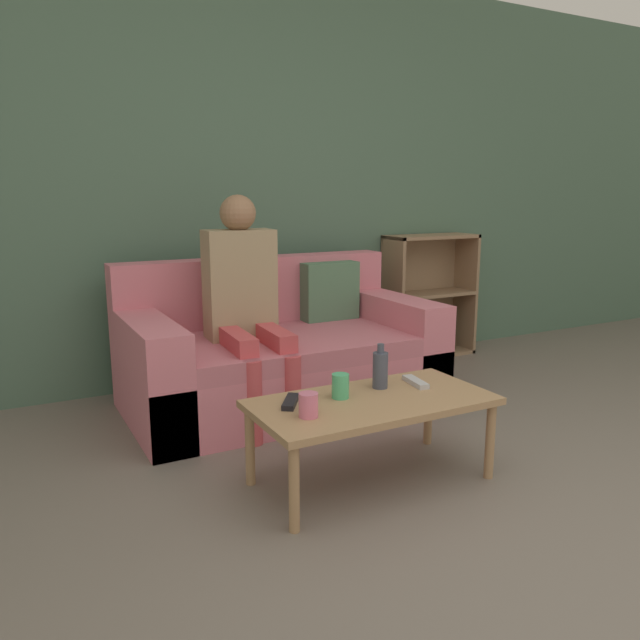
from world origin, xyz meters
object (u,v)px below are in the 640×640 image
Objects in this scene: person_adult at (244,293)px; cup_far at (308,405)px; coffee_table at (372,408)px; bookshelf at (424,309)px; tv_remote_1 at (291,402)px; couch at (280,357)px; bottle at (380,369)px; cup_near at (340,386)px; tv_remote_0 at (416,382)px.

person_adult is 12.66× the size of cup_far.
coffee_table is 0.84× the size of person_adult.
bookshelf is 2.35m from tv_remote_1.
couch is at bearing -160.49° from bookshelf.
bookshelf is 1.77m from person_adult.
bookshelf reaches higher than bottle.
tv_remote_1 reaches higher than coffee_table.
coffee_table is 10.67× the size of cup_far.
cup_near is 1.09× the size of cup_far.
couch is at bearing 85.96° from coffee_table.
cup_far reaches higher than tv_remote_0.
tv_remote_1 is (-0.33, 0.10, 0.05)m from coffee_table.
cup_far is (-0.33, -0.06, 0.08)m from coffee_table.
person_adult reaches higher than bookshelf.
bookshelf reaches higher than coffee_table.
tv_remote_0 is at bearing 0.54° from cup_near.
person_adult is at bearing -160.99° from couch.
bookshelf is at bearing 59.75° from tv_remote_0.
coffee_table is 0.20m from bottle.
cup_far is (-0.41, -1.16, 0.14)m from couch.
cup_near is (-0.11, 0.07, 0.09)m from coffee_table.
cup_near is 0.39m from tv_remote_0.
cup_far is (-0.22, -0.14, -0.00)m from cup_near.
cup_far is (-0.17, -1.08, -0.26)m from person_adult.
tv_remote_1 is (-0.16, -0.92, -0.30)m from person_adult.
cup_far is at bearing -158.93° from tv_remote_0.
cup_near is at bearing 145.98° from coffee_table.
tv_remote_0 is (0.44, -0.94, -0.30)m from person_adult.
bottle is (0.28, -0.90, -0.23)m from person_adult.
couch is at bearing 70.69° from cup_far.
cup_near is (0.05, -0.94, -0.26)m from person_adult.
coffee_table is at bearing 17.66° from tv_remote_1.
person_adult is at bearing 114.23° from tv_remote_1.
cup_near is 0.23m from bottle.
cup_far is 0.56× the size of tv_remote_1.
tv_remote_1 is at bearing -112.09° from couch.
bookshelf reaches higher than couch.
bottle is (0.11, 0.11, 0.12)m from coffee_table.
coffee_table is 0.35m from tv_remote_1.
bottle is at bearing -87.97° from couch.
cup_far reaches higher than coffee_table.
cup_far is at bearing -55.94° from tv_remote_1.
couch is 9.82× the size of tv_remote_0.
person_adult reaches higher than cup_near.
cup_near reaches higher than tv_remote_1.
tv_remote_1 is at bearing 173.56° from cup_near.
tv_remote_1 is at bearing -96.81° from person_adult.
coffee_table is 5.09× the size of bottle.
cup_near reaches higher than tv_remote_0.
tv_remote_0 is 0.19m from bottle.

